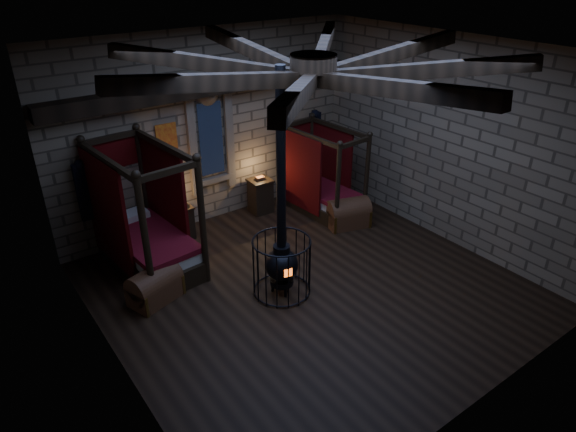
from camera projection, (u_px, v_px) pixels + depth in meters
room at (309, 82)px, 7.81m from camera, size 7.02×7.02×4.29m
bed_left at (147, 238)px, 9.87m from camera, size 1.41×2.41×2.42m
bed_right at (321, 191)px, 12.06m from camera, size 1.14×1.97×1.99m
trunk_left at (155, 286)px, 9.01m from camera, size 1.02×0.81×0.66m
trunk_right at (348, 214)px, 11.45m from camera, size 1.04×0.82×0.67m
nightstand_left at (182, 222)px, 10.89m from camera, size 0.49×0.47×0.91m
nightstand_right at (260, 195)px, 12.00m from camera, size 0.54×0.52×0.89m
stove at (282, 262)px, 9.06m from camera, size 1.05×1.05×4.05m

